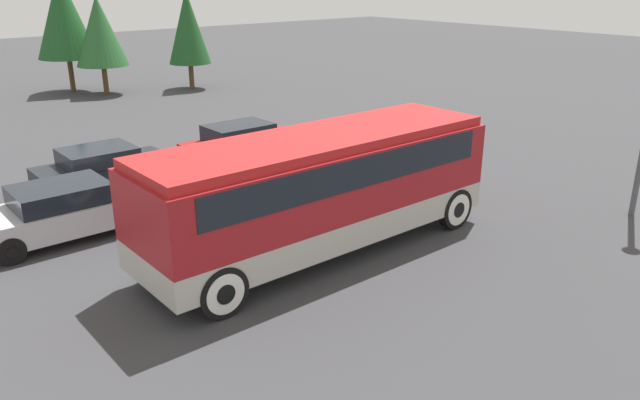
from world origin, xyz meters
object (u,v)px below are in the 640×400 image
parked_car_far (242,142)px  parked_car_near (68,210)px  tour_bus (323,181)px  parked_car_mid (104,169)px

parked_car_far → parked_car_near: bearing=-157.6°
tour_bus → parked_car_mid: 8.10m
parked_car_far → tour_bus: bearing=-109.3°
tour_bus → parked_car_mid: tour_bus is taller
parked_car_mid → parked_car_far: bearing=1.6°
tour_bus → parked_car_near: (-4.49, 4.82, -1.05)m
parked_car_near → parked_car_mid: bearing=53.9°
tour_bus → parked_car_near: bearing=133.0°
parked_car_mid → parked_car_far: size_ratio=0.92×
tour_bus → parked_car_mid: (-2.42, 7.65, -1.05)m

